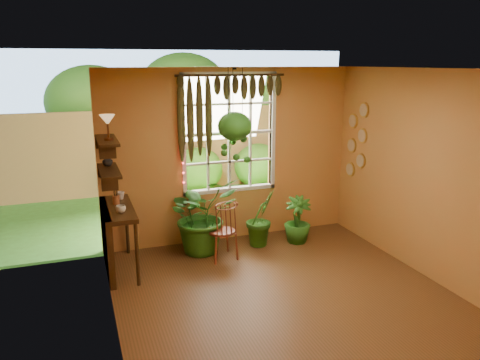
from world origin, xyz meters
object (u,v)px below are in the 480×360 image
object	(u,v)px
potted_plant_mid	(261,218)
hanging_basket	(235,128)
windsor_chair	(223,239)
counter_ledge	(111,233)
potted_plant_left	(202,215)

from	to	relation	value
potted_plant_mid	hanging_basket	distance (m)	1.46
potted_plant_mid	windsor_chair	bearing A→B (deg)	-157.00
hanging_basket	counter_ledge	bearing A→B (deg)	-170.96
windsor_chair	hanging_basket	size ratio (longest dim) A/B	0.74
counter_ledge	hanging_basket	size ratio (longest dim) A/B	0.86
counter_ledge	potted_plant_left	xyz separation A→B (m)	(1.34, 0.24, 0.03)
counter_ledge	potted_plant_mid	xyz separation A→B (m)	(2.25, 0.19, -0.12)
potted_plant_left	potted_plant_mid	size ratio (longest dim) A/B	1.33
windsor_chair	hanging_basket	distance (m)	1.63
potted_plant_left	hanging_basket	size ratio (longest dim) A/B	0.83
potted_plant_mid	hanging_basket	xyz separation A→B (m)	(-0.39, 0.11, 1.40)
potted_plant_left	hanging_basket	distance (m)	1.37
potted_plant_left	potted_plant_mid	distance (m)	0.93
counter_ledge	windsor_chair	size ratio (longest dim) A/B	1.16
potted_plant_mid	potted_plant_left	bearing A→B (deg)	176.65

